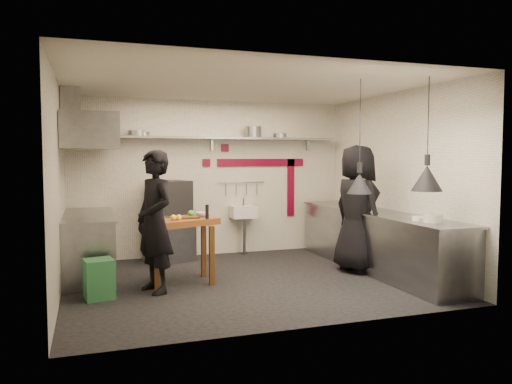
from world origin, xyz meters
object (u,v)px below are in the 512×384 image
object	(u,v)px
combi_oven	(169,198)
chef_right	(357,209)
oven_stand	(169,238)
green_bin	(99,279)
prep_table	(181,251)
chef_left	(155,222)

from	to	relation	value
combi_oven	chef_right	world-z (taller)	chef_right
oven_stand	chef_right	size ratio (longest dim) A/B	0.41
oven_stand	green_bin	size ratio (longest dim) A/B	1.60
prep_table	chef_left	distance (m)	0.73
oven_stand	combi_oven	distance (m)	0.69
combi_oven	chef_right	distance (m)	3.15
combi_oven	chef_left	size ratio (longest dim) A/B	0.33
green_bin	prep_table	distance (m)	1.23
combi_oven	green_bin	xyz separation A→B (m)	(-1.20, -2.02, -0.84)
oven_stand	chef_left	xyz separation A→B (m)	(-0.48, -1.95, 0.54)
oven_stand	green_bin	xyz separation A→B (m)	(-1.19, -2.03, -0.15)
chef_right	chef_left	bearing A→B (deg)	83.69
combi_oven	prep_table	world-z (taller)	combi_oven
chef_left	chef_right	distance (m)	3.14
oven_stand	prep_table	size ratio (longest dim) A/B	0.87
oven_stand	prep_table	distance (m)	1.58
chef_right	oven_stand	bearing A→B (deg)	46.63
combi_oven	chef_right	bearing A→B (deg)	-51.72
chef_left	combi_oven	bearing A→B (deg)	143.95
prep_table	combi_oven	bearing A→B (deg)	65.88
oven_stand	prep_table	bearing A→B (deg)	-110.99
chef_left	oven_stand	bearing A→B (deg)	144.32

